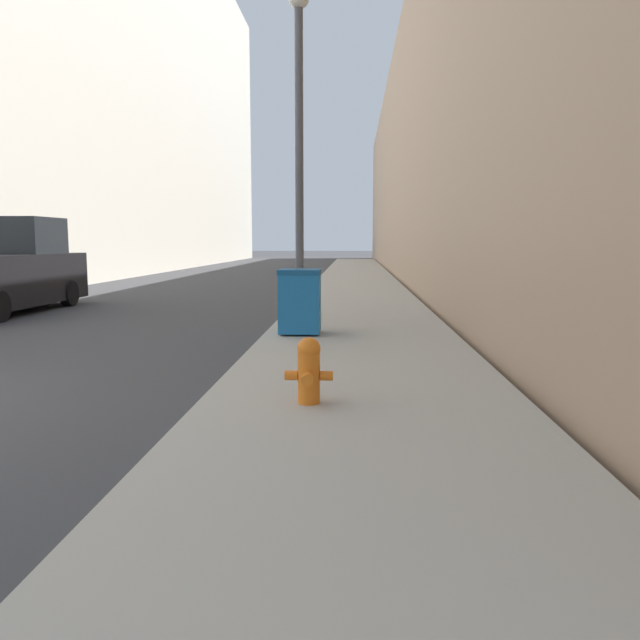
% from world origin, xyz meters
% --- Properties ---
extents(sidewalk_right, '(3.13, 60.00, 0.14)m').
position_xyz_m(sidewalk_right, '(5.52, 18.00, 0.07)').
color(sidewalk_right, '#9E998E').
rests_on(sidewalk_right, ground).
extents(building_left_glass, '(12.00, 60.00, 21.52)m').
position_xyz_m(building_left_glass, '(-10.60, 26.00, 10.76)').
color(building_left_glass, beige).
rests_on(building_left_glass, ground).
extents(building_right_stone, '(12.00, 60.00, 10.54)m').
position_xyz_m(building_right_stone, '(13.19, 26.00, 5.27)').
color(building_right_stone, '#9E7F66').
rests_on(building_right_stone, ground).
extents(fire_hydrant, '(0.45, 0.33, 0.62)m').
position_xyz_m(fire_hydrant, '(5.00, 0.56, 0.47)').
color(fire_hydrant, orange).
rests_on(fire_hydrant, sidewalk_right).
extents(trash_bin, '(0.67, 0.69, 1.05)m').
position_xyz_m(trash_bin, '(4.54, 4.90, 0.68)').
color(trash_bin, '#19609E').
rests_on(trash_bin, sidewalk_right).
extents(lamppost, '(0.40, 0.40, 6.16)m').
position_xyz_m(lamppost, '(4.36, 7.03, 3.62)').
color(lamppost, '#4C4C51').
rests_on(lamppost, sidewalk_right).
extents(pickup_truck, '(2.07, 5.16, 2.20)m').
position_xyz_m(pickup_truck, '(-2.71, 8.85, 0.92)').
color(pickup_truck, black).
rests_on(pickup_truck, ground).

